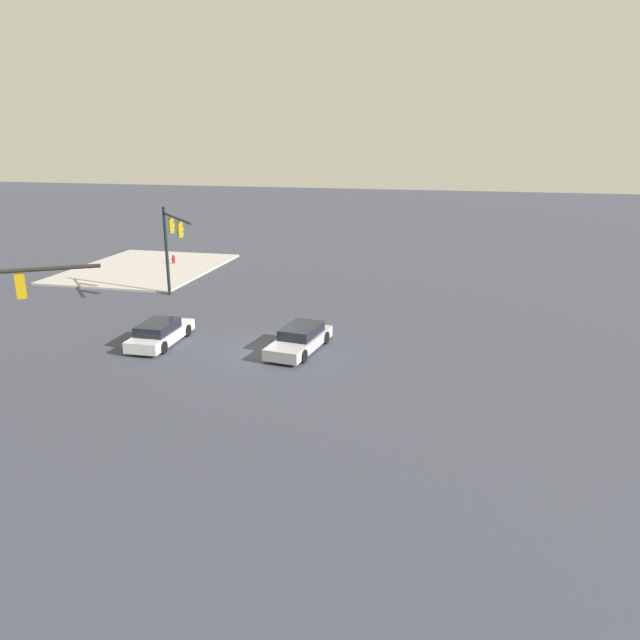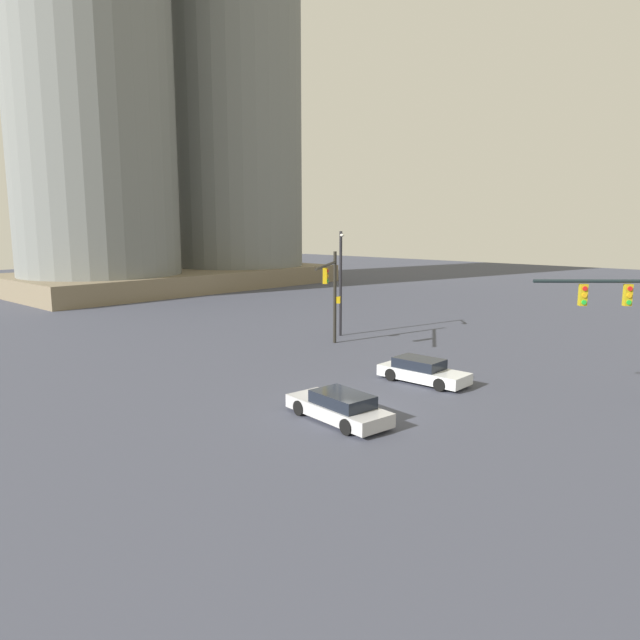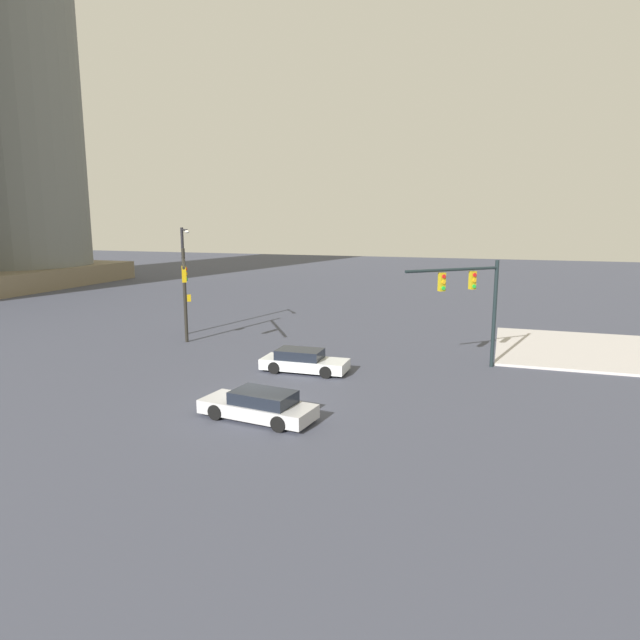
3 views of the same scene
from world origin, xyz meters
name	(u,v)px [view 2 (image 2 of 3)]	position (x,y,z in m)	size (l,w,h in m)	color
ground_plane	(349,411)	(0.00, 0.00, 0.00)	(190.52, 190.52, 0.00)	#3F4251
traffic_signal_near_corner	(331,286)	(9.17, 9.23, 4.04)	(5.91, 3.65, 6.14)	black
traffic_signal_opposite_side	(629,311)	(9.26, -8.12, 4.14)	(3.97, 4.40, 5.86)	black
streetlamp_curved_arm	(341,276)	(12.49, 11.31, 4.30)	(1.61, 1.56, 7.43)	black
highrise_twin_tower	(167,29)	(23.30, 48.20, 30.90)	(39.87, 19.84, 62.33)	#766952
sedan_car_approaching	(339,407)	(-1.22, -0.46, 0.58)	(2.42, 4.98, 1.21)	#B5B5B9
sedan_car_waiting_far	(422,371)	(6.03, 0.26, 0.57)	(1.87, 4.59, 1.21)	silver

